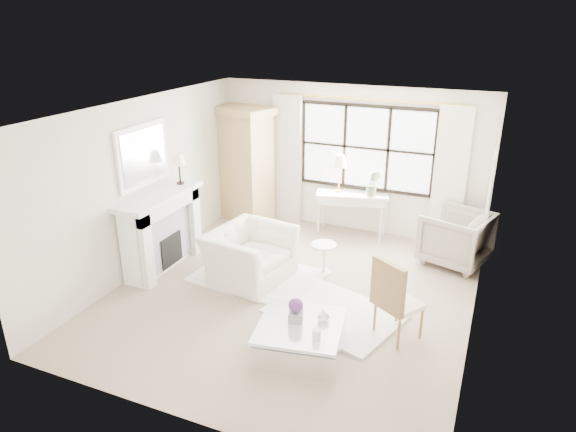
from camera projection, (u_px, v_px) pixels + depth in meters
name	position (u px, v px, depth m)	size (l,w,h in m)	color
floor	(292.00, 294.00, 7.56)	(5.50, 5.50, 0.00)	tan
ceiling	(293.00, 110.00, 6.57)	(5.50, 5.50, 0.00)	white
wall_back	(350.00, 159.00, 9.42)	(5.00, 5.00, 0.00)	white
wall_front	(178.00, 305.00, 4.71)	(5.00, 5.00, 0.00)	white
wall_left	(144.00, 186.00, 7.98)	(5.50, 5.50, 0.00)	beige
wall_right	(484.00, 237.00, 6.16)	(5.50, 5.50, 0.00)	beige
window_pane	(366.00, 148.00, 9.20)	(2.40, 0.02, 1.50)	silver
window_frame	(366.00, 148.00, 9.19)	(2.50, 0.04, 1.50)	black
curtain_rod	(368.00, 99.00, 8.83)	(0.04, 0.04, 3.30)	#B99540
curtain_left	(288.00, 160.00, 9.81)	(0.55, 0.10, 2.47)	beige
curtain_right	(450.00, 178.00, 8.72)	(0.55, 0.10, 2.47)	white
fireplace	(160.00, 230.00, 8.15)	(0.58, 1.66, 1.26)	white
mirror_frame	(143.00, 155.00, 7.79)	(0.05, 1.15, 0.95)	white
mirror_glass	(144.00, 156.00, 7.78)	(0.02, 1.00, 0.80)	silver
art_frame	(491.00, 181.00, 7.55)	(0.04, 0.62, 0.82)	white
art_canvas	(490.00, 181.00, 7.56)	(0.01, 0.52, 0.72)	beige
mantel_lamp	(179.00, 160.00, 8.22)	(0.22, 0.22, 0.51)	black
armoire	(245.00, 164.00, 9.92)	(1.29, 1.04, 2.24)	tan
console_table	(352.00, 214.00, 9.48)	(1.37, 0.76, 0.80)	silver
console_lamp	(340.00, 162.00, 9.24)	(0.28, 0.28, 0.69)	#C08C42
orchid_plant	(373.00, 183.00, 9.10)	(0.26, 0.21, 0.48)	#607C53
side_table	(324.00, 254.00, 8.04)	(0.40, 0.40, 0.51)	silver
rug_left	(258.00, 276.00, 8.03)	(1.88, 1.33, 0.03)	white
rug_right	(335.00, 313.00, 7.04)	(1.68, 1.26, 0.03)	white
club_armchair	(250.00, 255.00, 7.86)	(1.23, 1.07, 0.80)	white
wingback_chair	(456.00, 238.00, 8.35)	(0.95, 0.98, 0.89)	gray
french_chair	(397.00, 315.00, 6.46)	(0.67, 0.67, 1.08)	olive
coffee_table	(300.00, 338.00, 6.21)	(1.16, 1.16, 0.38)	white
planter_box	(296.00, 316.00, 6.19)	(0.17, 0.17, 0.13)	gray
planter_flowers	(296.00, 305.00, 6.13)	(0.18, 0.18, 0.18)	#552B6C
pillar_candle	(316.00, 335.00, 5.84)	(0.10, 0.10, 0.12)	beige
coffee_vase	(323.00, 315.00, 6.18)	(0.15, 0.15, 0.15)	white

